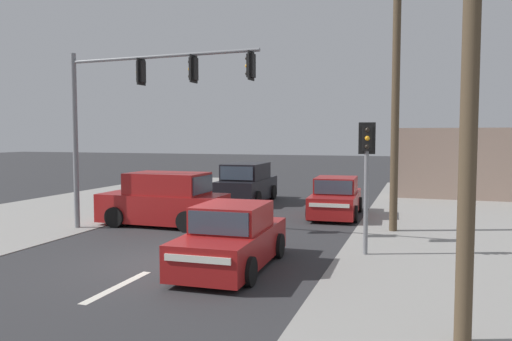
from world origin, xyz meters
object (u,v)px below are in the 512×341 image
at_px(utility_pole_foreground_right, 461,29).
at_px(sedan_receding_far, 232,239).
at_px(traffic_signal_mast, 133,100).
at_px(utility_pole_midground_right, 396,73).
at_px(sedan_oncoming_mid, 336,199).
at_px(suv_kerbside_parked, 164,201).
at_px(suv_oncoming_near, 247,184).
at_px(pedestal_signal_right_kerb, 367,165).

height_order(utility_pole_foreground_right, sedan_receding_far, utility_pole_foreground_right).
relative_size(traffic_signal_mast, sedan_receding_far, 1.61).
xyz_separation_m(utility_pole_midground_right, traffic_signal_mast, (-8.09, -2.96, -0.92)).
bearing_deg(utility_pole_foreground_right, utility_pole_midground_right, 98.38).
xyz_separation_m(utility_pole_foreground_right, traffic_signal_mast, (-9.43, 6.14, -0.42)).
bearing_deg(sedan_receding_far, sedan_oncoming_mid, 82.44).
height_order(suv_kerbside_parked, suv_oncoming_near, same).
xyz_separation_m(utility_pole_midground_right, sedan_receding_far, (-3.48, -6.01, -4.57)).
bearing_deg(utility_pole_midground_right, sedan_receding_far, -120.09).
height_order(sedan_receding_far, suv_kerbside_parked, suv_kerbside_parked).
bearing_deg(utility_pole_midground_right, traffic_signal_mast, -159.92).
distance_m(pedestal_signal_right_kerb, suv_oncoming_near, 11.33).
xyz_separation_m(pedestal_signal_right_kerb, suv_oncoming_near, (-6.56, 9.11, -1.53)).
distance_m(utility_pole_midground_right, sedan_oncoming_mid, 5.75).
bearing_deg(utility_pole_midground_right, sedan_oncoming_mid, 132.27).
bearing_deg(utility_pole_midground_right, pedestal_signal_right_kerb, -98.27).
height_order(utility_pole_foreground_right, suv_oncoming_near, utility_pole_foreground_right).
relative_size(traffic_signal_mast, suv_kerbside_parked, 1.51).
relative_size(traffic_signal_mast, suv_oncoming_near, 1.50).
bearing_deg(sedan_oncoming_mid, utility_pole_foreground_right, -72.49).
bearing_deg(suv_kerbside_parked, utility_pole_midground_right, 10.00).
bearing_deg(utility_pole_foreground_right, pedestal_signal_right_kerb, 109.15).
relative_size(utility_pole_foreground_right, sedan_oncoming_mid, 2.05).
xyz_separation_m(sedan_receding_far, suv_kerbside_parked, (-4.37, 4.63, 0.18)).
bearing_deg(pedestal_signal_right_kerb, traffic_signal_mast, 174.42).
bearing_deg(utility_pole_midground_right, utility_pole_foreground_right, -81.62).
distance_m(utility_pole_midground_right, suv_kerbside_parked, 9.10).
height_order(traffic_signal_mast, suv_kerbside_parked, traffic_signal_mast).
relative_size(traffic_signal_mast, sedan_oncoming_mid, 1.60).
relative_size(utility_pole_midground_right, suv_oncoming_near, 2.20).
distance_m(sedan_oncoming_mid, sedan_receding_far, 8.67).
relative_size(utility_pole_foreground_right, utility_pole_midground_right, 0.88).
distance_m(sedan_oncoming_mid, suv_oncoming_near, 5.53).
bearing_deg(suv_kerbside_parked, sedan_receding_far, -46.67).
xyz_separation_m(utility_pole_foreground_right, pedestal_signal_right_kerb, (-1.88, 5.41, -2.36)).
bearing_deg(suv_kerbside_parked, pedestal_signal_right_kerb, -17.53).
relative_size(suv_kerbside_parked, suv_oncoming_near, 0.99).
distance_m(traffic_signal_mast, sedan_oncoming_mid, 8.77).
height_order(utility_pole_midground_right, suv_oncoming_near, utility_pole_midground_right).
bearing_deg(utility_pole_foreground_right, traffic_signal_mast, 146.90).
height_order(utility_pole_foreground_right, utility_pole_midground_right, utility_pole_midground_right).
relative_size(sedan_receding_far, suv_oncoming_near, 0.93).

